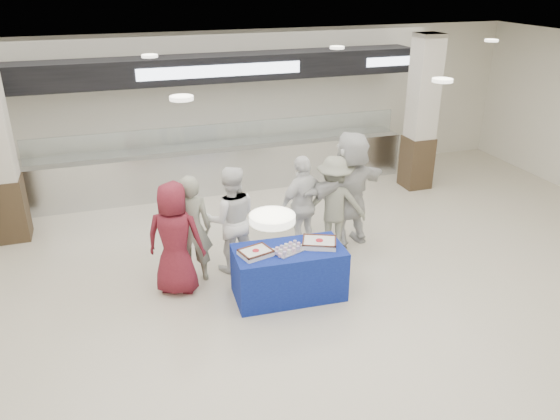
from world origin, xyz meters
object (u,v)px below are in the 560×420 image
object	(u,v)px
chef_short	(303,205)
civilian_white	(350,190)
sheet_cake_right	(319,242)
soldier_b	(334,204)
display_table	(289,272)
civilian_maroon	(175,239)
sheet_cake_left	(256,252)
chef_tall	(231,219)
cupcake_tray	(288,249)
soldier_a	(191,229)

from	to	relation	value
chef_short	civilian_white	xyz separation A→B (m)	(0.83, 0.01, 0.16)
sheet_cake_right	soldier_b	size ratio (longest dim) A/B	0.36
display_table	civilian_maroon	world-z (taller)	civilian_maroon
display_table	chef_short	bearing A→B (deg)	64.51
display_table	civilian_maroon	size ratio (longest dim) A/B	0.92
sheet_cake_left	chef_short	bearing A→B (deg)	46.90
civilian_maroon	chef_short	distance (m)	2.22
display_table	chef_tall	bearing A→B (deg)	123.05
display_table	sheet_cake_left	xyz separation A→B (m)	(-0.49, -0.02, 0.42)
sheet_cake_left	civilian_white	bearing A→B (deg)	32.02
sheet_cake_left	chef_tall	world-z (taller)	chef_tall
sheet_cake_left	chef_short	distance (m)	1.67
sheet_cake_left	civilian_maroon	size ratio (longest dim) A/B	0.29
display_table	civilian_white	xyz separation A→B (m)	(1.49, 1.22, 0.62)
sheet_cake_left	civilian_maroon	world-z (taller)	civilian_maroon
cupcake_tray	civilian_white	size ratio (longest dim) A/B	0.25
chef_short	cupcake_tray	bearing A→B (deg)	39.29
cupcake_tray	soldier_b	bearing A→B (deg)	44.32
chef_short	soldier_b	size ratio (longest dim) A/B	1.03
sheet_cake_right	soldier_b	bearing A→B (deg)	57.84
display_table	civilian_white	world-z (taller)	civilian_white
soldier_a	soldier_b	bearing A→B (deg)	-165.80
display_table	civilian_white	bearing A→B (deg)	42.37
sheet_cake_left	civilian_white	world-z (taller)	civilian_white
sheet_cake_right	civilian_maroon	size ratio (longest dim) A/B	0.34
civilian_maroon	civilian_white	world-z (taller)	civilian_white
cupcake_tray	civilian_white	distance (m)	1.99
sheet_cake_right	soldier_b	distance (m)	1.38
sheet_cake_right	civilian_maroon	xyz separation A→B (m)	(-1.94, 0.66, 0.05)
civilian_white	display_table	bearing A→B (deg)	19.01
chef_tall	civilian_white	size ratio (longest dim) A/B	0.85
soldier_a	civilian_white	size ratio (longest dim) A/B	0.85
chef_short	sheet_cake_right	bearing A→B (deg)	58.62
sheet_cake_right	chef_tall	bearing A→B (deg)	134.94
chef_tall	chef_short	xyz separation A→B (m)	(1.24, 0.19, -0.01)
display_table	cupcake_tray	xyz separation A→B (m)	(-0.04, -0.04, 0.41)
sheet_cake_left	chef_short	xyz separation A→B (m)	(1.14, 1.22, 0.04)
chef_tall	soldier_b	world-z (taller)	chef_tall
cupcake_tray	civilian_white	xyz separation A→B (m)	(1.52, 1.26, 0.21)
cupcake_tray	civilian_maroon	world-z (taller)	civilian_maroon
civilian_maroon	soldier_a	bearing A→B (deg)	-115.55
display_table	sheet_cake_left	bearing A→B (deg)	-174.89
soldier_a	soldier_b	world-z (taller)	soldier_a
sheet_cake_left	chef_short	size ratio (longest dim) A/B	0.29
soldier_a	civilian_maroon	bearing A→B (deg)	49.54
chef_short	soldier_b	distance (m)	0.53
sheet_cake_right	chef_tall	xyz separation A→B (m)	(-1.03, 1.03, 0.05)
chef_short	sheet_cake_left	bearing A→B (deg)	25.18
soldier_a	chef_tall	world-z (taller)	chef_tall
sheet_cake_right	cupcake_tray	distance (m)	0.48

